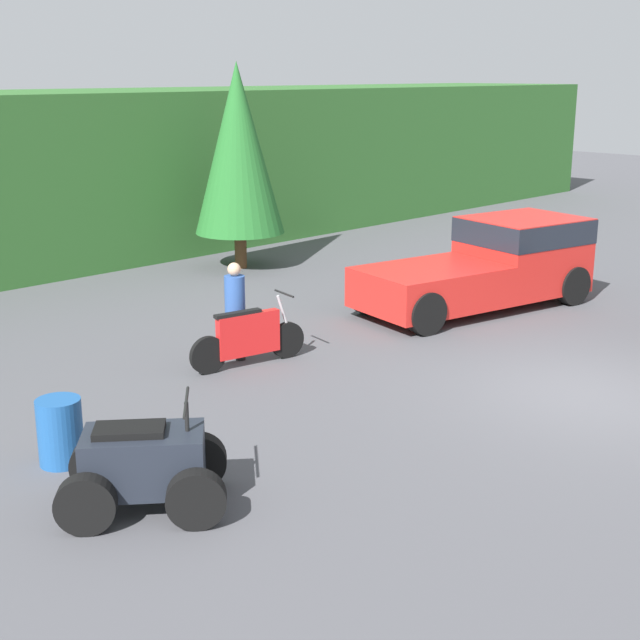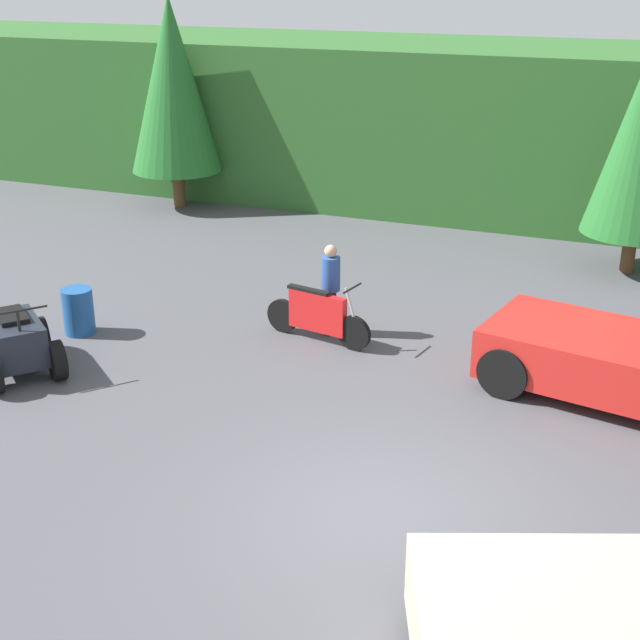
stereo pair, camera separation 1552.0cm
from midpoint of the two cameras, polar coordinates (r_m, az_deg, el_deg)
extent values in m
plane|color=#4C4C51|center=(10.81, 45.31, -17.62)|extent=(80.00, 80.00, 0.00)
cube|color=#2D6028|center=(24.53, 33.34, 10.32)|extent=(44.00, 6.00, 4.40)
cylinder|color=brown|center=(21.55, 6.69, 7.99)|extent=(0.34, 0.34, 1.03)
cone|color=#236628|center=(21.04, 7.05, 15.59)|extent=(2.53, 2.53, 4.71)
cylinder|color=brown|center=(20.80, 40.32, 2.08)|extent=(0.31, 0.31, 0.93)
cube|color=red|center=(14.96, 46.03, -5.00)|extent=(3.23, 2.53, 0.82)
cylinder|color=black|center=(15.66, 42.10, -3.77)|extent=(0.89, 0.44, 0.85)
cylinder|color=black|center=(13.99, 42.99, -6.63)|extent=(0.89, 0.44, 0.85)
cube|color=beige|center=(10.57, 63.91, -20.84)|extent=(3.45, 2.93, 0.82)
cylinder|color=black|center=(10.22, 56.46, -20.70)|extent=(0.90, 0.57, 0.85)
cylinder|color=black|center=(13.91, 30.88, -4.17)|extent=(0.66, 0.22, 0.65)
cylinder|color=black|center=(13.97, 24.57, -2.84)|extent=(0.66, 0.22, 0.65)
cube|color=red|center=(13.83, 27.89, -2.62)|extent=(1.18, 0.38, 0.74)
cylinder|color=#B7B7BC|center=(13.75, 31.02, -2.52)|extent=(0.32, 0.11, 0.83)
cylinder|color=black|center=(13.60, 31.37, -0.88)|extent=(0.15, 0.60, 0.04)
cube|color=black|center=(13.69, 27.38, -0.93)|extent=(0.87, 0.30, 0.06)
cylinder|color=black|center=(11.09, 10.91, -7.52)|extent=(0.66, 0.60, 0.68)
cylinder|color=black|center=(11.91, 7.24, -5.07)|extent=(0.66, 0.60, 0.68)
cube|color=#1E232D|center=(11.09, 6.97, -5.72)|extent=(1.57, 1.49, 0.69)
cylinder|color=black|center=(10.50, 8.72, -4.32)|extent=(0.07, 0.07, 0.35)
cylinder|color=black|center=(10.42, 8.77, -3.46)|extent=(0.64, 0.77, 0.04)
cube|color=black|center=(11.02, 6.62, -3.64)|extent=(0.91, 0.86, 0.08)
cylinder|color=black|center=(14.38, 27.91, -2.29)|extent=(0.20, 0.20, 0.86)
cylinder|color=black|center=(14.20, 28.08, -2.61)|extent=(0.20, 0.20, 0.86)
cylinder|color=#2D5199|center=(14.03, 28.54, 0.35)|extent=(0.41, 0.41, 0.64)
sphere|color=tan|center=(13.89, 28.87, 2.03)|extent=(0.26, 0.26, 0.23)
cylinder|color=#1E5193|center=(12.76, 8.81, -2.73)|extent=(0.58, 0.58, 0.88)
camera|label=1|loc=(7.76, -57.42, 5.72)|focal=50.00mm
camera|label=2|loc=(7.76, 122.58, -5.72)|focal=50.00mm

